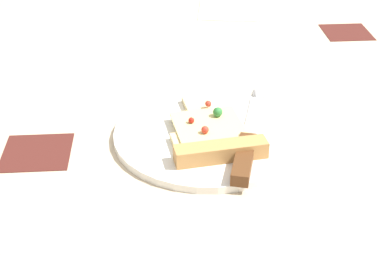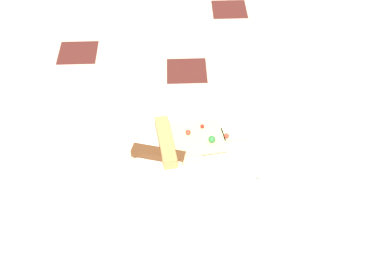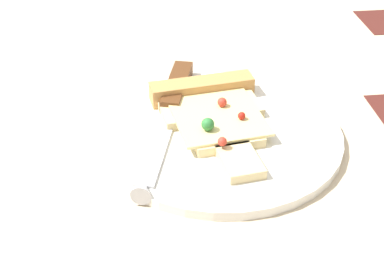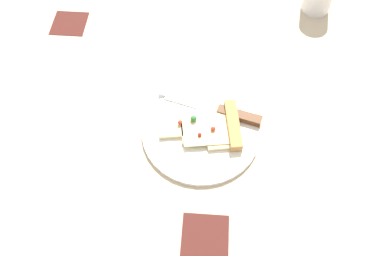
{
  "view_description": "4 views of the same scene",
  "coord_description": "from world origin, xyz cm",
  "views": [
    {
      "loc": [
        -70.17,
        13.94,
        42.2
      ],
      "look_at": [
        -4.14,
        9.17,
        2.36
      ],
      "focal_mm": 53.59,
      "sensor_mm": 36.0,
      "label": 1
    },
    {
      "loc": [
        -7.45,
        -58.66,
        69.68
      ],
      "look_at": [
        -4.78,
        7.83,
        3.67
      ],
      "focal_mm": 46.21,
      "sensor_mm": 36.0,
      "label": 2
    },
    {
      "loc": [
        45.75,
        -1.59,
        34.57
      ],
      "look_at": [
        0.58,
        3.54,
        3.86
      ],
      "focal_mm": 52.41,
      "sensor_mm": 36.0,
      "label": 3
    },
    {
      "loc": [
        -4.01,
        49.76,
        72.84
      ],
      "look_at": [
        -0.96,
        7.07,
        1.85
      ],
      "focal_mm": 35.66,
      "sensor_mm": 36.0,
      "label": 4
    }
  ],
  "objects": [
    {
      "name": "plate",
      "position": [
        -2.92,
        6.91,
        0.52
      ],
      "size": [
        25.98,
        25.98,
        1.04
      ],
      "primitive_type": "cylinder",
      "color": "white",
      "rests_on": "ground_plane"
    },
    {
      "name": "ground_plane",
      "position": [
        0.01,
        0.01,
        -1.5
      ],
      "size": [
        142.33,
        142.33,
        3.0
      ],
      "color": "#C6B293",
      "rests_on": "ground"
    },
    {
      "name": "knife",
      "position": [
        -6.8,
        1.91,
        1.64
      ],
      "size": [
        23.71,
        8.33,
        2.45
      ],
      "rotation": [
        0.0,
        0.0,
        4.45
      ],
      "color": "silver",
      "rests_on": "plate"
    },
    {
      "name": "pizza_slice",
      "position": [
        -5.48,
        6.52,
        1.83
      ],
      "size": [
        18.36,
        12.46,
        2.65
      ],
      "rotation": [
        0.0,
        0.0,
        4.86
      ],
      "color": "beige",
      "rests_on": "plate"
    }
  ]
}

